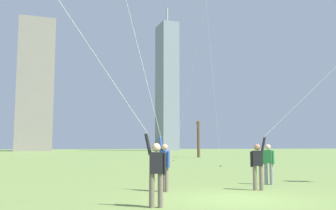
{
  "coord_description": "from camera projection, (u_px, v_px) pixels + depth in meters",
  "views": [
    {
      "loc": [
        -5.69,
        -10.01,
        1.54
      ],
      "look_at": [
        0.0,
        6.0,
        3.39
      ],
      "focal_mm": 40.56,
      "sensor_mm": 36.0,
      "label": 1
    }
  ],
  "objects": [
    {
      "name": "ground_plane",
      "position": [
        236.0,
        199.0,
        11.11
      ],
      "size": [
        400.0,
        400.0,
        0.0
      ],
      "primitive_type": "plane",
      "color": "olive"
    },
    {
      "name": "kite_flyer_foreground_right_orange",
      "position": [
        143.0,
        75.0,
        14.06
      ],
      "size": [
        2.68,
        4.83,
        15.2
      ],
      "color": "#726656",
      "rests_on": "ground"
    },
    {
      "name": "kite_flyer_foreground_left_yellow",
      "position": [
        94.0,
        73.0,
        9.3
      ],
      "size": [
        9.06,
        0.81,
        13.57
      ],
      "color": "#726656",
      "rests_on": "ground"
    },
    {
      "name": "kite_flyer_far_back_purple",
      "position": [
        320.0,
        98.0,
        13.57
      ],
      "size": [
        10.44,
        4.62,
        12.23
      ],
      "color": "#726656",
      "rests_on": "ground"
    },
    {
      "name": "bystander_far_off_by_trees",
      "position": [
        268.0,
        162.0,
        15.41
      ],
      "size": [
        0.37,
        0.41,
        1.62
      ],
      "color": "gray",
      "rests_on": "ground"
    },
    {
      "name": "bare_tree_center",
      "position": [
        199.0,
        137.0,
        53.09
      ],
      "size": [
        1.62,
        2.73,
        5.4
      ],
      "color": "brown",
      "rests_on": "ground"
    },
    {
      "name": "skyline_short_annex",
      "position": [
        167.0,
        86.0,
        141.55
      ],
      "size": [
        6.16,
        9.99,
        54.14
      ],
      "color": "gray",
      "rests_on": "ground"
    },
    {
      "name": "skyline_squat_block",
      "position": [
        35.0,
        85.0,
        127.51
      ],
      "size": [
        11.58,
        11.91,
        43.99
      ],
      "color": "gray",
      "rests_on": "ground"
    }
  ]
}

